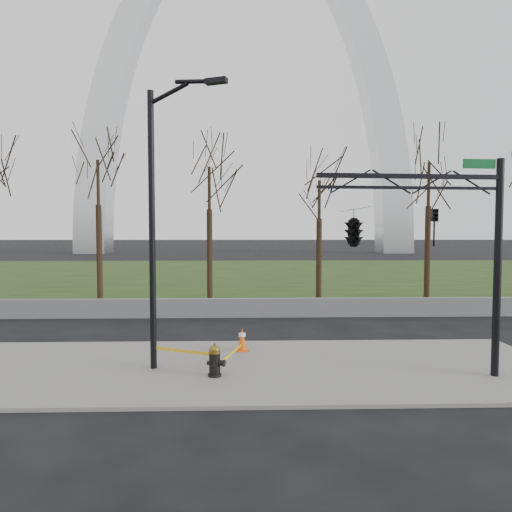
{
  "coord_description": "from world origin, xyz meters",
  "views": [
    {
      "loc": [
        -0.23,
        -12.74,
        4.01
      ],
      "look_at": [
        0.17,
        2.0,
        3.23
      ],
      "focal_mm": 30.84,
      "sensor_mm": 36.0,
      "label": 1
    }
  ],
  "objects_px": {
    "fire_hydrant": "(215,361)",
    "traffic_signal_mast": "(382,228)",
    "street_light": "(159,209)",
    "traffic_cone": "(242,339)"
  },
  "relations": [
    {
      "from": "street_light",
      "to": "traffic_signal_mast",
      "type": "xyz_separation_m",
      "value": [
        6.04,
        -1.04,
        -0.55
      ]
    },
    {
      "from": "traffic_signal_mast",
      "to": "traffic_cone",
      "type": "bearing_deg",
      "value": 138.27
    },
    {
      "from": "traffic_signal_mast",
      "to": "street_light",
      "type": "bearing_deg",
      "value": 166.85
    },
    {
      "from": "street_light",
      "to": "traffic_cone",
      "type": "bearing_deg",
      "value": 58.52
    },
    {
      "from": "fire_hydrant",
      "to": "traffic_signal_mast",
      "type": "distance_m",
      "value": 5.74
    },
    {
      "from": "traffic_cone",
      "to": "street_light",
      "type": "distance_m",
      "value": 5.18
    },
    {
      "from": "traffic_signal_mast",
      "to": "fire_hydrant",
      "type": "bearing_deg",
      "value": 172.09
    },
    {
      "from": "traffic_cone",
      "to": "street_light",
      "type": "height_order",
      "value": "street_light"
    },
    {
      "from": "fire_hydrant",
      "to": "traffic_cone",
      "type": "distance_m",
      "value": 2.68
    },
    {
      "from": "street_light",
      "to": "traffic_signal_mast",
      "type": "height_order",
      "value": "street_light"
    }
  ]
}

